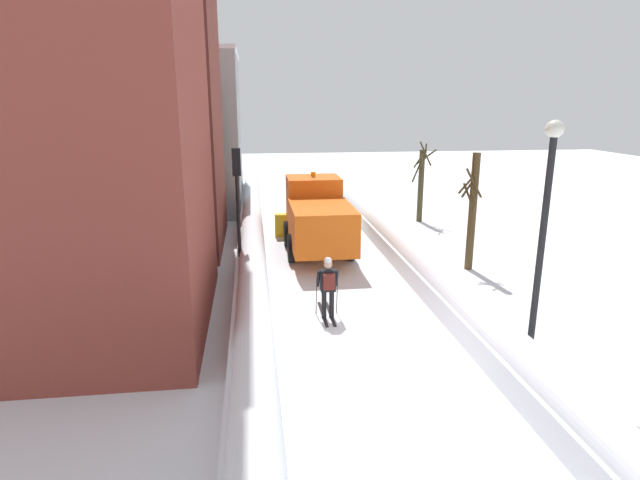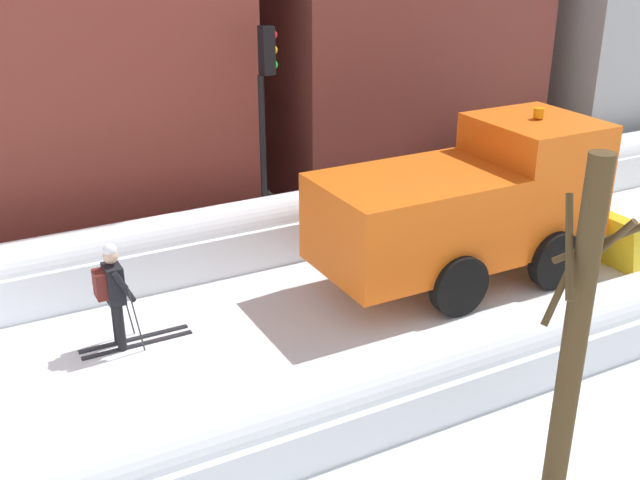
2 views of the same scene
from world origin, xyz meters
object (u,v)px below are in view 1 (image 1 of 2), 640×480
at_px(skier, 328,285).
at_px(street_lamp, 545,213).
at_px(plow_truck, 317,217).
at_px(bare_tree_near, 472,210).
at_px(bare_tree_mid, 421,183).
at_px(traffic_light_pole, 237,189).

xyz_separation_m(skier, street_lamp, (4.65, -2.67, 2.50)).
distance_m(plow_truck, skier, 6.61).
height_order(bare_tree_near, bare_tree_mid, bare_tree_near).
bearing_deg(plow_truck, skier, -94.57).
bearing_deg(bare_tree_near, plow_truck, 151.82).
bearing_deg(traffic_light_pole, plow_truck, 42.32).
height_order(skier, bare_tree_mid, bare_tree_mid).
distance_m(skier, bare_tree_mid, 13.25).
relative_size(skier, bare_tree_near, 0.43).
relative_size(plow_truck, skier, 3.31).
distance_m(bare_tree_near, bare_tree_mid, 7.82).
relative_size(traffic_light_pole, street_lamp, 0.80).
xyz_separation_m(bare_tree_near, bare_tree_mid, (0.66, 7.79, -0.22)).
xyz_separation_m(plow_truck, street_lamp, (4.12, -9.24, 2.03)).
height_order(skier, traffic_light_pole, traffic_light_pole).
distance_m(traffic_light_pole, bare_tree_mid, 11.88).
bearing_deg(traffic_light_pole, bare_tree_near, -0.27).
xyz_separation_m(plow_truck, bare_tree_mid, (5.89, 4.98, 0.50)).
bearing_deg(traffic_light_pole, street_lamp, -42.13).
height_order(plow_truck, bare_tree_near, bare_tree_near).
relative_size(skier, traffic_light_pole, 0.40).
distance_m(skier, bare_tree_near, 6.98).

